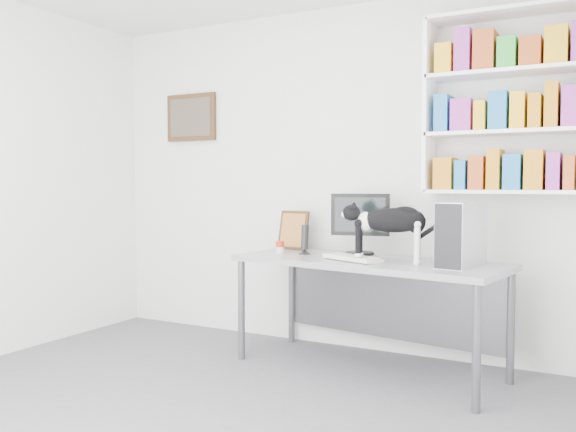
{
  "coord_description": "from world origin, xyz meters",
  "views": [
    {
      "loc": [
        2.08,
        -2.48,
        1.3
      ],
      "look_at": [
        -0.07,
        1.53,
        1.06
      ],
      "focal_mm": 38.0,
      "sensor_mm": 36.0,
      "label": 1
    }
  ],
  "objects_px": {
    "desk": "(367,315)",
    "pc_tower": "(461,234)",
    "speaker": "(305,239)",
    "leaning_print": "(293,229)",
    "cat": "(390,234)",
    "soup_can": "(280,247)",
    "monitor": "(360,223)",
    "bookshelf": "(503,103)",
    "keyboard": "(353,258)"
  },
  "relations": [
    {
      "from": "cat",
      "to": "desk",
      "type": "bearing_deg",
      "value": 135.17
    },
    {
      "from": "monitor",
      "to": "cat",
      "type": "distance_m",
      "value": 0.51
    },
    {
      "from": "monitor",
      "to": "soup_can",
      "type": "height_order",
      "value": "monitor"
    },
    {
      "from": "pc_tower",
      "to": "leaning_print",
      "type": "xyz_separation_m",
      "value": [
        -1.4,
        0.39,
        -0.04
      ]
    },
    {
      "from": "keyboard",
      "to": "monitor",
      "type": "bearing_deg",
      "value": 127.62
    },
    {
      "from": "desk",
      "to": "keyboard",
      "type": "distance_m",
      "value": 0.43
    },
    {
      "from": "speaker",
      "to": "leaning_print",
      "type": "bearing_deg",
      "value": 119.92
    },
    {
      "from": "bookshelf",
      "to": "leaning_print",
      "type": "height_order",
      "value": "bookshelf"
    },
    {
      "from": "monitor",
      "to": "cat",
      "type": "relative_size",
      "value": 0.74
    },
    {
      "from": "soup_can",
      "to": "monitor",
      "type": "bearing_deg",
      "value": 21.28
    },
    {
      "from": "leaning_print",
      "to": "cat",
      "type": "xyz_separation_m",
      "value": [
        0.95,
        -0.44,
        0.03
      ]
    },
    {
      "from": "desk",
      "to": "cat",
      "type": "xyz_separation_m",
      "value": [
        0.2,
        -0.12,
        0.58
      ]
    },
    {
      "from": "bookshelf",
      "to": "soup_can",
      "type": "relative_size",
      "value": 13.38
    },
    {
      "from": "bookshelf",
      "to": "desk",
      "type": "height_order",
      "value": "bookshelf"
    },
    {
      "from": "desk",
      "to": "soup_can",
      "type": "height_order",
      "value": "soup_can"
    },
    {
      "from": "desk",
      "to": "leaning_print",
      "type": "height_order",
      "value": "leaning_print"
    },
    {
      "from": "leaning_print",
      "to": "soup_can",
      "type": "bearing_deg",
      "value": -76.04
    },
    {
      "from": "speaker",
      "to": "cat",
      "type": "bearing_deg",
      "value": -25.46
    },
    {
      "from": "speaker",
      "to": "leaning_print",
      "type": "xyz_separation_m",
      "value": [
        -0.24,
        0.27,
        0.05
      ]
    },
    {
      "from": "desk",
      "to": "leaning_print",
      "type": "distance_m",
      "value": 0.98
    },
    {
      "from": "bookshelf",
      "to": "desk",
      "type": "bearing_deg",
      "value": -154.83
    },
    {
      "from": "speaker",
      "to": "cat",
      "type": "relative_size",
      "value": 0.37
    },
    {
      "from": "pc_tower",
      "to": "cat",
      "type": "bearing_deg",
      "value": -163.06
    },
    {
      "from": "desk",
      "to": "keyboard",
      "type": "xyz_separation_m",
      "value": [
        -0.06,
        -0.12,
        0.41
      ]
    },
    {
      "from": "bookshelf",
      "to": "soup_can",
      "type": "bearing_deg",
      "value": -166.68
    },
    {
      "from": "bookshelf",
      "to": "speaker",
      "type": "height_order",
      "value": "bookshelf"
    },
    {
      "from": "desk",
      "to": "monitor",
      "type": "height_order",
      "value": "monitor"
    },
    {
      "from": "bookshelf",
      "to": "monitor",
      "type": "height_order",
      "value": "bookshelf"
    },
    {
      "from": "desk",
      "to": "pc_tower",
      "type": "xyz_separation_m",
      "value": [
        0.65,
        -0.07,
        0.59
      ]
    },
    {
      "from": "leaning_print",
      "to": "speaker",
      "type": "bearing_deg",
      "value": -43.04
    },
    {
      "from": "pc_tower",
      "to": "soup_can",
      "type": "bearing_deg",
      "value": -173.6
    },
    {
      "from": "desk",
      "to": "keyboard",
      "type": "height_order",
      "value": "keyboard"
    },
    {
      "from": "desk",
      "to": "pc_tower",
      "type": "relative_size",
      "value": 4.62
    },
    {
      "from": "monitor",
      "to": "keyboard",
      "type": "relative_size",
      "value": 1.06
    },
    {
      "from": "cat",
      "to": "pc_tower",
      "type": "bearing_deg",
      "value": -7.38
    },
    {
      "from": "desk",
      "to": "leaning_print",
      "type": "xyz_separation_m",
      "value": [
        -0.75,
        0.32,
        0.55
      ]
    },
    {
      "from": "pc_tower",
      "to": "soup_can",
      "type": "xyz_separation_m",
      "value": [
        -1.36,
        0.09,
        -0.16
      ]
    },
    {
      "from": "speaker",
      "to": "keyboard",
      "type": "bearing_deg",
      "value": -32.5
    },
    {
      "from": "soup_can",
      "to": "speaker",
      "type": "bearing_deg",
      "value": 10.28
    },
    {
      "from": "cat",
      "to": "monitor",
      "type": "bearing_deg",
      "value": 120.34
    },
    {
      "from": "desk",
      "to": "pc_tower",
      "type": "bearing_deg",
      "value": 2.76
    },
    {
      "from": "monitor",
      "to": "keyboard",
      "type": "bearing_deg",
      "value": -88.77
    },
    {
      "from": "monitor",
      "to": "leaning_print",
      "type": "relative_size",
      "value": 1.44
    },
    {
      "from": "bookshelf",
      "to": "speaker",
      "type": "distance_m",
      "value": 1.67
    },
    {
      "from": "monitor",
      "to": "bookshelf",
      "type": "bearing_deg",
      "value": -3.89
    },
    {
      "from": "desk",
      "to": "speaker",
      "type": "relative_size",
      "value": 8.26
    },
    {
      "from": "soup_can",
      "to": "keyboard",
      "type": "bearing_deg",
      "value": -12.16
    },
    {
      "from": "keyboard",
      "to": "bookshelf",
      "type": "bearing_deg",
      "value": 53.56
    },
    {
      "from": "cat",
      "to": "keyboard",
      "type": "bearing_deg",
      "value": 164.73
    },
    {
      "from": "monitor",
      "to": "soup_can",
      "type": "distance_m",
      "value": 0.62
    }
  ]
}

